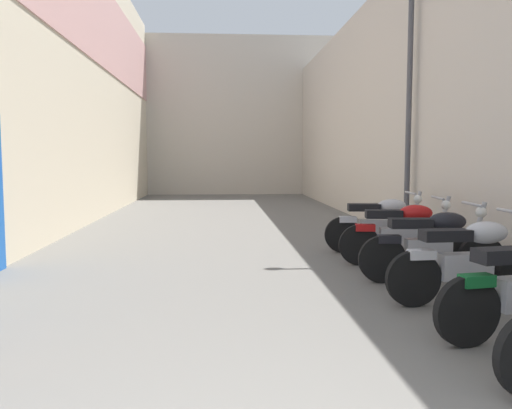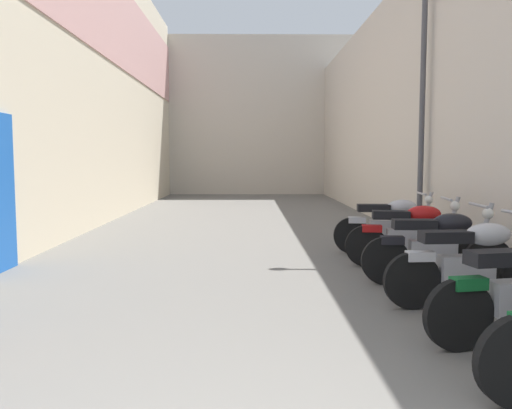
{
  "view_description": "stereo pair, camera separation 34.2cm",
  "coord_description": "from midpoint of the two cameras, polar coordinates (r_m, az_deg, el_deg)",
  "views": [
    {
      "loc": [
        -0.25,
        -1.51,
        1.57
      ],
      "look_at": [
        0.18,
        4.64,
        1.03
      ],
      "focal_mm": 36.89,
      "sensor_mm": 36.0,
      "label": 1
    },
    {
      "loc": [
        0.1,
        -1.53,
        1.57
      ],
      "look_at": [
        0.18,
        4.64,
        1.03
      ],
      "focal_mm": 36.89,
      "sensor_mm": 36.0,
      "label": 2
    }
  ],
  "objects": [
    {
      "name": "ground_plane",
      "position": [
        10.33,
        -3.47,
        -3.73
      ],
      "size": [
        37.38,
        37.38,
        0.0
      ],
      "primitive_type": "plane",
      "color": "#66635E"
    },
    {
      "name": "building_left",
      "position": [
        12.81,
        -20.26,
        13.84
      ],
      "size": [
        0.45,
        21.38,
        7.14
      ],
      "color": "beige",
      "rests_on": "ground"
    },
    {
      "name": "building_right",
      "position": [
        12.79,
        12.83,
        10.01
      ],
      "size": [
        0.45,
        21.38,
        5.42
      ],
      "color": "beige",
      "rests_on": "ground"
    },
    {
      "name": "building_far_end",
      "position": [
        23.97,
        -3.79,
        9.45
      ],
      "size": [
        9.73,
        2.0,
        6.85
      ],
      "primitive_type": "cube",
      "color": "beige",
      "rests_on": "ground"
    },
    {
      "name": "motorcycle_third",
      "position": [
        6.03,
        20.72,
        -5.53
      ],
      "size": [
        1.85,
        0.58,
        1.04
      ],
      "color": "black",
      "rests_on": "ground"
    },
    {
      "name": "motorcycle_fourth",
      "position": [
        6.94,
        17.29,
        -4.08
      ],
      "size": [
        1.85,
        0.58,
        1.04
      ],
      "color": "black",
      "rests_on": "ground"
    },
    {
      "name": "motorcycle_fifth",
      "position": [
        7.93,
        14.52,
        -2.9
      ],
      "size": [
        1.84,
        0.58,
        1.04
      ],
      "color": "black",
      "rests_on": "ground"
    },
    {
      "name": "motorcycle_sixth",
      "position": [
        8.94,
        12.35,
        -1.97
      ],
      "size": [
        1.85,
        0.58,
        1.04
      ],
      "color": "black",
      "rests_on": "ground"
    },
    {
      "name": "street_lamp",
      "position": [
        10.14,
        14.9,
        12.43
      ],
      "size": [
        0.79,
        0.18,
        5.01
      ],
      "color": "#47474C",
      "rests_on": "ground"
    }
  ]
}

